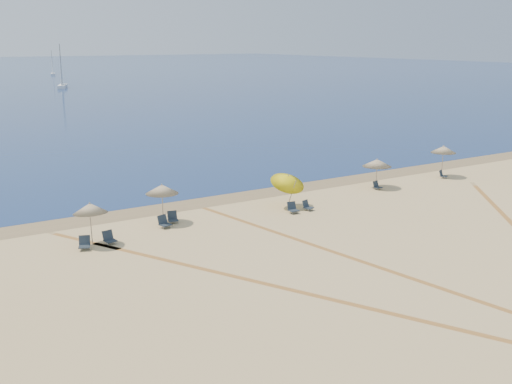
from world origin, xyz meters
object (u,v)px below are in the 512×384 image
(chair_8, at_px, (377,186))
(chair_9, at_px, (443,175))
(chair_5, at_px, (173,218))
(sailboat_0, at_px, (52,67))
(chair_2, at_px, (84,243))
(chair_6, at_px, (293,208))
(umbrella_2, at_px, (162,189))
(chair_7, at_px, (307,206))
(sailboat_2, at_px, (61,75))
(umbrella_3, at_px, (288,180))
(chair_4, at_px, (164,222))
(chair_3, at_px, (109,238))
(umbrella_1, at_px, (90,208))
(umbrella_5, at_px, (443,149))
(umbrella_4, at_px, (377,163))

(chair_8, xyz_separation_m, chair_9, (7.22, 0.08, 0.00))
(chair_5, distance_m, sailboat_0, 173.32)
(chair_5, bearing_deg, chair_2, -148.00)
(chair_2, relative_size, chair_6, 1.14)
(umbrella_2, relative_size, chair_6, 3.25)
(chair_7, xyz_separation_m, sailboat_2, (13.69, 115.02, 2.76))
(umbrella_3, height_order, chair_8, umbrella_3)
(chair_9, distance_m, sailboat_2, 113.12)
(chair_2, distance_m, chair_7, 14.79)
(chair_6, height_order, chair_9, chair_6)
(umbrella_2, distance_m, umbrella_3, 8.67)
(chair_6, bearing_deg, chair_4, 177.43)
(chair_8, distance_m, sailboat_2, 113.34)
(chair_3, relative_size, chair_5, 0.98)
(umbrella_1, distance_m, umbrella_2, 5.25)
(umbrella_1, xyz_separation_m, umbrella_5, (29.70, 1.72, 0.20))
(chair_2, height_order, chair_7, chair_2)
(chair_2, relative_size, chair_8, 1.30)
(umbrella_1, distance_m, umbrella_3, 13.57)
(chair_3, bearing_deg, umbrella_1, 146.86)
(chair_5, relative_size, chair_7, 1.05)
(chair_4, height_order, chair_9, chair_4)
(chair_3, height_order, sailboat_0, sailboat_0)
(chair_6, bearing_deg, umbrella_1, -175.59)
(chair_2, xyz_separation_m, chair_5, (6.05, 1.99, -0.00))
(umbrella_4, height_order, chair_6, umbrella_4)
(umbrella_4, xyz_separation_m, chair_9, (6.85, -0.43, -1.63))
(umbrella_1, bearing_deg, umbrella_3, 2.75)
(chair_3, relative_size, chair_8, 1.19)
(umbrella_2, relative_size, chair_5, 3.06)
(umbrella_4, bearing_deg, sailboat_0, 84.23)
(umbrella_5, xyz_separation_m, chair_4, (-25.10, -0.92, -1.94))
(umbrella_2, distance_m, chair_9, 24.44)
(sailboat_2, bearing_deg, umbrella_1, -84.30)
(umbrella_2, xyz_separation_m, umbrella_3, (8.60, -1.08, -0.26))
(chair_4, xyz_separation_m, sailboat_2, (23.29, 113.56, 2.73))
(sailboat_0, bearing_deg, umbrella_5, -79.33)
(umbrella_2, bearing_deg, sailboat_2, 78.49)
(chair_4, distance_m, chair_6, 8.53)
(umbrella_2, relative_size, chair_9, 3.24)
(chair_3, xyz_separation_m, chair_9, (28.48, 1.65, -0.04))
(umbrella_3, bearing_deg, chair_7, -63.54)
(chair_2, bearing_deg, umbrella_4, 26.79)
(chair_5, bearing_deg, chair_4, -129.46)
(chair_5, distance_m, sailboat_2, 115.16)
(chair_9, bearing_deg, umbrella_3, 159.39)
(umbrella_2, bearing_deg, chair_7, -14.47)
(chair_7, height_order, chair_8, chair_7)
(chair_3, height_order, chair_5, chair_3)
(umbrella_3, bearing_deg, chair_2, -175.14)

